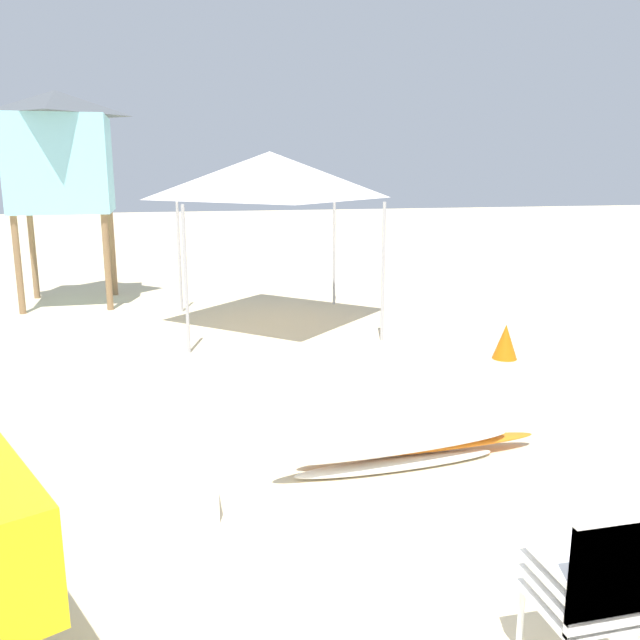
# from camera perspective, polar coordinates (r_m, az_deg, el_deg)

# --- Properties ---
(stacked_plastic_chairs) EXTENTS (0.48, 0.48, 1.11)m
(stacked_plastic_chairs) POSITION_cam_1_polar(r_m,az_deg,el_deg) (3.80, 22.61, -19.69)
(stacked_plastic_chairs) COLOR white
(stacked_plastic_chairs) RESTS_ON ground
(surfboard_pile) EXTENTS (2.63, 0.54, 0.24)m
(surfboard_pile) POSITION_cam_1_polar(r_m,az_deg,el_deg) (6.20, 7.20, -11.11)
(surfboard_pile) COLOR white
(surfboard_pile) RESTS_ON ground
(popup_canopy) EXTENTS (3.01, 3.01, 2.91)m
(popup_canopy) POSITION_cam_1_polar(r_m,az_deg,el_deg) (11.20, -4.30, 12.25)
(popup_canopy) COLOR #B2B2B7
(popup_canopy) RESTS_ON ground
(lifeguard_tower) EXTENTS (1.98, 1.98, 4.06)m
(lifeguard_tower) POSITION_cam_1_polar(r_m,az_deg,el_deg) (13.93, -21.41, 13.28)
(lifeguard_tower) COLOR olive
(lifeguard_tower) RESTS_ON ground
(traffic_cone_far) EXTENTS (0.35, 0.35, 0.50)m
(traffic_cone_far) POSITION_cam_1_polar(r_m,az_deg,el_deg) (9.75, 15.60, -1.79)
(traffic_cone_far) COLOR orange
(traffic_cone_far) RESTS_ON ground
(cooler_box) EXTENTS (0.57, 0.38, 0.32)m
(cooler_box) POSITION_cam_1_polar(r_m,az_deg,el_deg) (5.42, -11.89, -14.59)
(cooler_box) COLOR white
(cooler_box) RESTS_ON ground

